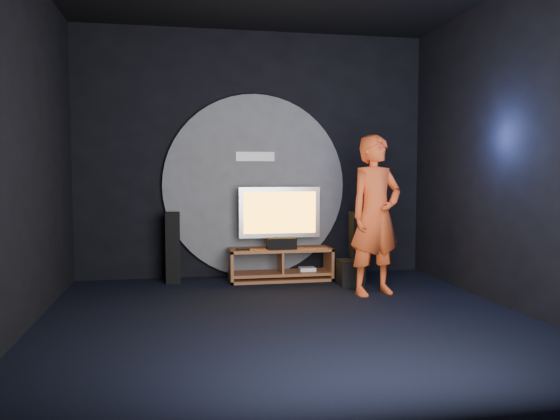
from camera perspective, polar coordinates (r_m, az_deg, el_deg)
The scene contains 14 objects.
floor at distance 5.62m, azimuth 0.84°, elevation -11.51°, with size 5.00×5.00×0.00m, color black.
back_wall at distance 7.88m, azimuth -2.72°, elevation 5.80°, with size 5.00×0.04×3.50m, color black.
front_wall at distance 3.01m, azimuth 10.35°, elevation 8.66°, with size 5.00×0.04×3.50m, color black.
left_wall at distance 5.50m, azimuth -25.75°, elevation 6.19°, with size 0.04×5.00×3.50m, color black.
right_wall at distance 6.40m, azimuth 23.52°, elevation 5.89°, with size 0.04×5.00×3.50m, color black.
wall_disc_panel at distance 7.83m, azimuth -2.66°, elevation 2.53°, with size 2.60×0.11×2.60m.
media_console at distance 7.60m, azimuth 0.10°, elevation -5.91°, with size 1.42×0.45×0.45m.
tv at distance 7.57m, azimuth -0.04°, elevation -0.48°, with size 1.14×0.22×0.84m.
center_speaker at distance 7.47m, azimuth 0.17°, elevation -3.52°, with size 0.40×0.15×0.15m, color black.
remote at distance 7.36m, azimuth -3.90°, elevation -4.14°, with size 0.18×0.05×0.02m, color black.
tower_speaker_left at distance 7.52m, azimuth -11.13°, elevation -3.89°, with size 0.19×0.21×0.96m, color black.
tower_speaker_right at distance 7.60m, azimuth 8.11°, elevation -3.77°, with size 0.19×0.21×0.96m, color black.
subwoofer at distance 7.33m, azimuth 7.36°, elevation -6.50°, with size 0.31×0.31×0.34m, color black.
player at distance 6.75m, azimuth 9.96°, elevation -0.52°, with size 0.71×0.47×1.95m, color #E24C1E.
Camera 1 is at (-1.06, -5.31, 1.50)m, focal length 35.00 mm.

